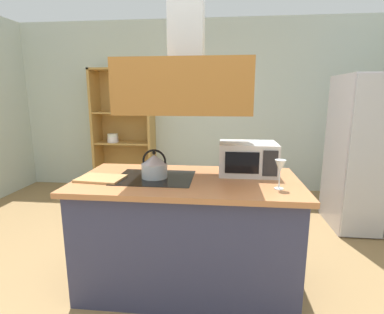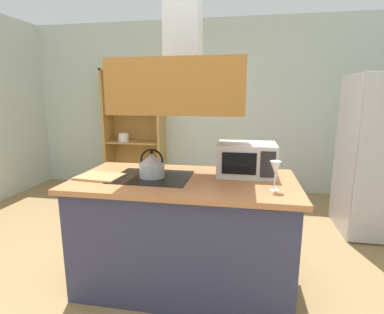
# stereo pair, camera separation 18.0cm
# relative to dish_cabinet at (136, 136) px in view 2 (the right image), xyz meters

# --- Properties ---
(ground_plane) EXTENTS (7.80, 7.80, 0.00)m
(ground_plane) POSITION_rel_dish_cabinet_xyz_m (1.20, -2.78, -0.87)
(ground_plane) COLOR olive
(wall_back) EXTENTS (6.00, 0.12, 2.70)m
(wall_back) POSITION_rel_dish_cabinet_xyz_m (1.20, 0.22, 0.48)
(wall_back) COLOR silver
(wall_back) RESTS_ON ground
(kitchen_island) EXTENTS (1.72, 0.88, 0.90)m
(kitchen_island) POSITION_rel_dish_cabinet_xyz_m (1.33, -2.47, -0.42)
(kitchen_island) COLOR #353856
(kitchen_island) RESTS_ON ground
(range_hood) EXTENTS (0.90, 0.70, 1.29)m
(range_hood) POSITION_rel_dish_cabinet_xyz_m (1.33, -2.47, 0.84)
(range_hood) COLOR #A8682B
(dish_cabinet) EXTENTS (0.96, 0.40, 1.95)m
(dish_cabinet) POSITION_rel_dish_cabinet_xyz_m (0.00, 0.00, 0.00)
(dish_cabinet) COLOR #BB8D45
(dish_cabinet) RESTS_ON ground
(kettle) EXTENTS (0.20, 0.20, 0.23)m
(kettle) POSITION_rel_dish_cabinet_xyz_m (1.08, -2.47, 0.13)
(kettle) COLOR #B2BDC9
(kettle) RESTS_ON kitchen_island
(cutting_board) EXTENTS (0.36, 0.27, 0.02)m
(cutting_board) POSITION_rel_dish_cabinet_xyz_m (0.68, -2.56, 0.04)
(cutting_board) COLOR #B2834E
(cutting_board) RESTS_ON kitchen_island
(microwave) EXTENTS (0.46, 0.35, 0.26)m
(microwave) POSITION_rel_dish_cabinet_xyz_m (1.81, -2.27, 0.16)
(microwave) COLOR silver
(microwave) RESTS_ON kitchen_island
(wine_glass_on_counter) EXTENTS (0.08, 0.08, 0.21)m
(wine_glass_on_counter) POSITION_rel_dish_cabinet_xyz_m (1.99, -2.66, 0.18)
(wine_glass_on_counter) COLOR silver
(wine_glass_on_counter) RESTS_ON kitchen_island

